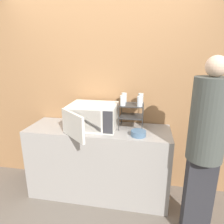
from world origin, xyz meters
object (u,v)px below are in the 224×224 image
microwave (93,116)px  person (205,143)px  glass_back_right (141,98)px  glass_back_left (124,98)px  dish_rack (132,111)px  glass_front_right (140,101)px  glass_front_left (123,101)px  bowl (138,133)px

microwave → person: 1.27m
glass_back_right → glass_back_left: same height
dish_rack → glass_front_right: 0.19m
glass_back_left → person: person is taller
dish_rack → microwave: bearing=-170.0°
dish_rack → person: (0.72, -0.53, -0.12)m
glass_back_right → person: 0.91m
dish_rack → glass_front_right: size_ratio=2.54×
glass_front_left → glass_back_left: 0.16m
glass_back_left → bowl: bearing=-57.1°
microwave → dish_rack: (0.47, 0.08, 0.07)m
glass_front_left → glass_back_left: same height
glass_front_left → glass_front_right: size_ratio=1.00×
person → glass_back_right: bearing=135.5°
dish_rack → glass_front_left: size_ratio=2.54×
glass_back_right → glass_front_right: same height
microwave → bowl: size_ratio=4.36×
glass_front_left → glass_back_right: 0.26m
bowl → dish_rack: bearing=113.5°
glass_back_right → dish_rack: bearing=-140.1°
dish_rack → bowl: size_ratio=1.79×
glass_back_right → glass_back_left: bearing=-179.5°
dish_rack → glass_back_left: size_ratio=2.54×
microwave → bowl: microwave is taller
microwave → glass_back_right: size_ratio=6.17×
glass_back_left → bowl: (0.21, -0.32, -0.33)m
bowl → person: (0.62, -0.29, 0.07)m
glass_front_right → glass_front_left: bearing=178.9°
glass_front_left → person: size_ratio=0.07×
glass_back_left → person: (0.83, -0.61, -0.26)m
glass_back_left → bowl: glass_back_left is taller
dish_rack → glass_front_left: 0.19m
microwave → glass_back_right: glass_back_right is taller
glass_front_left → glass_front_right: bearing=-1.1°
bowl → microwave: bearing=165.0°
dish_rack → glass_back_right: (0.10, 0.08, 0.14)m
microwave → glass_front_left: size_ratio=6.17×
glass_front_right → glass_back_right: bearing=88.7°
glass_back_right → person: size_ratio=0.07×
microwave → glass_back_right: bearing=16.3°
glass_back_right → microwave: bearing=-163.7°
person → glass_front_right: bearing=144.8°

